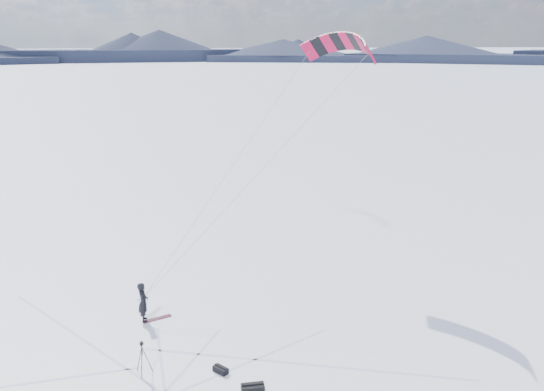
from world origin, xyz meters
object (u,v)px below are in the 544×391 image
object	(u,v)px
gear_bag_a	(253,389)
gear_bag_b	(221,370)
snowboard	(157,319)
tripod	(142,354)
snowkiter	(145,321)

from	to	relation	value
gear_bag_a	gear_bag_b	distance (m)	1.82
snowboard	tripod	xyz separation A→B (m)	(-0.66, -4.23, 0.88)
snowkiter	snowboard	size ratio (longest dim) A/B	1.42
snowboard	gear_bag_b	bearing A→B (deg)	-80.76
snowboard	gear_bag_a	world-z (taller)	gear_bag_a
gear_bag_b	snowkiter	bearing A→B (deg)	172.99
snowkiter	tripod	world-z (taller)	tripod
snowkiter	snowboard	world-z (taller)	snowkiter
gear_bag_a	gear_bag_b	bearing A→B (deg)	126.92
tripod	gear_bag_b	xyz separation A→B (m)	(2.95, -0.64, -0.78)
gear_bag_a	snowkiter	bearing A→B (deg)	125.34
tripod	gear_bag_a	bearing A→B (deg)	-45.34
snowkiter	gear_bag_b	size ratio (longest dim) A/B	2.84
snowkiter	gear_bag_b	xyz separation A→B (m)	(2.87, -4.85, 0.12)
gear_bag_a	gear_bag_b	xyz separation A→B (m)	(-0.98, 1.53, -0.05)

